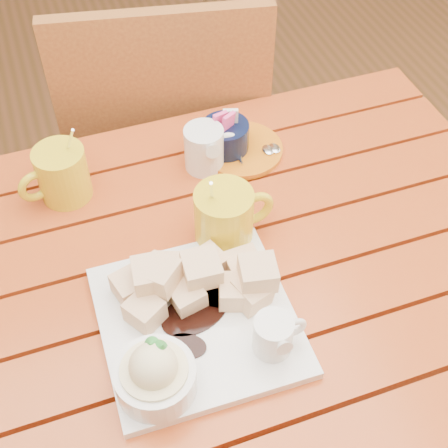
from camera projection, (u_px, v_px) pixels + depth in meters
name	position (u px, v px, depth m)	size (l,w,h in m)	color
table	(199.00, 309.00, 1.10)	(1.20, 0.79, 0.75)	maroon
dessert_plate	(190.00, 322.00, 0.91)	(0.29, 0.29, 0.12)	white
coffee_mug_left	(61.00, 174.00, 1.09)	(0.13, 0.09, 0.15)	gold
coffee_mug_right	(226.00, 217.00, 1.02)	(0.14, 0.10, 0.16)	gold
cream_pitcher	(205.00, 148.00, 1.15)	(0.11, 0.09, 0.09)	white
sugar_caddy	(225.00, 138.00, 1.18)	(0.09, 0.09, 0.10)	black
orange_saucer	(242.00, 149.00, 1.21)	(0.16, 0.16, 0.02)	orange
chair_far	(167.00, 142.00, 1.55)	(0.53, 0.53, 0.96)	brown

